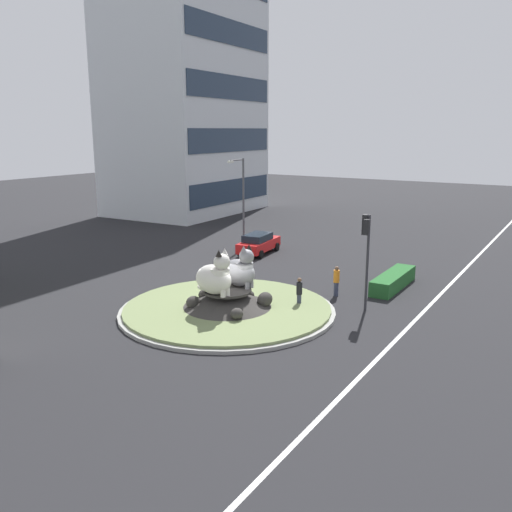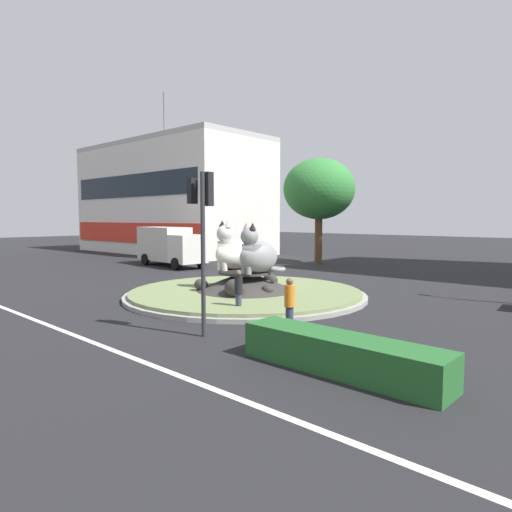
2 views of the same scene
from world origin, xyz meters
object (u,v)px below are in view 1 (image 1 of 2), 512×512
Objects in this scene: pedestrian_orange_shirt at (336,280)px; sedan_on_far_lane at (258,243)px; traffic_light_mast at (366,241)px; office_tower at (184,63)px; pedestrian_black_shirt at (299,292)px; streetlight_arm at (242,198)px; cat_statue_white at (215,277)px; cat_statue_grey at (240,271)px.

pedestrian_orange_shirt is 0.37× the size of sedan_on_far_lane.
sedan_on_far_lane is at bearing -40.37° from traffic_light_mast.
pedestrian_orange_shirt reaches higher than sedan_on_far_lane.
office_tower is (23.47, 30.73, 12.84)m from traffic_light_mast.
pedestrian_black_shirt reaches higher than sedan_on_far_lane.
sedan_on_far_lane is (10.20, 8.85, -0.09)m from pedestrian_black_shirt.
traffic_light_mast is 0.71× the size of streetlight_arm.
sedan_on_far_lane is at bearing 117.64° from cat_statue_white.
pedestrian_black_shirt is (-10.77, -10.73, -3.26)m from streetlight_arm.
pedestrian_black_shirt is at bearing -133.96° from office_tower.
streetlight_arm is at bearing 123.01° from cat_statue_white.
pedestrian_orange_shirt is (6.61, -3.80, -1.16)m from cat_statue_white.
traffic_light_mast is 2.90× the size of pedestrian_orange_shirt.
streetlight_arm is at bearing 129.81° from cat_statue_grey.
office_tower is 19.30× the size of pedestrian_black_shirt.
cat_statue_grey is 14.85m from streetlight_arm.
streetlight_arm reaches higher than cat_statue_white.
pedestrian_black_shirt is at bearing 22.08° from traffic_light_mast.
traffic_light_mast is at bearing 58.30° from streetlight_arm.
pedestrian_orange_shirt is 1.03× the size of pedestrian_black_shirt.
traffic_light_mast is 3.00× the size of pedestrian_black_shirt.
cat_statue_grey is at bearing 35.08° from streetlight_arm.
office_tower is at bearing 135.48° from cat_statue_white.
streetlight_arm is at bearing 137.44° from pedestrian_black_shirt.
office_tower is 18.70× the size of pedestrian_orange_shirt.
cat_statue_white is at bearing 34.92° from traffic_light_mast.
traffic_light_mast reaches higher than cat_statue_white.
cat_statue_white is 4.74m from pedestrian_black_shirt.
office_tower is 39.12m from pedestrian_orange_shirt.
streetlight_arm is (12.34, 7.98, 2.11)m from cat_statue_grey.
traffic_light_mast is at bearing 43.72° from cat_statue_white.
office_tower is at bearing -127.81° from streetlight_arm.
office_tower is 40.44m from pedestrian_black_shirt.
traffic_light_mast is at bearing -128.99° from pedestrian_orange_shirt.
traffic_light_mast is at bearing -129.26° from office_tower.
cat_statue_grey is 6.00m from pedestrian_orange_shirt.
streetlight_arm is 15.55m from pedestrian_black_shirt.
cat_statue_grey is 0.45× the size of traffic_light_mast.
pedestrian_black_shirt is at bearing 53.23° from cat_statue_white.
pedestrian_orange_shirt is at bearing -129.38° from office_tower.
sedan_on_far_lane is at bearing 133.47° from pedestrian_black_shirt.
office_tower reaches higher than traffic_light_mast.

